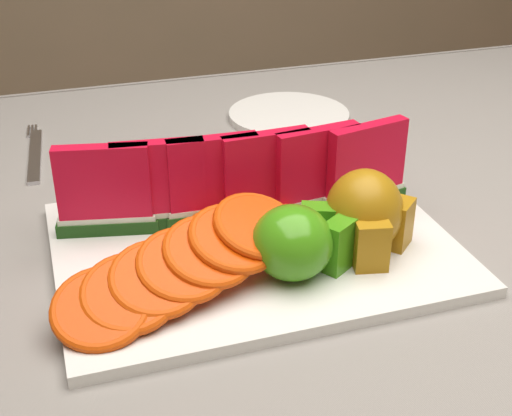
% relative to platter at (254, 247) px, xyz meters
% --- Properties ---
extents(table, '(1.40, 0.90, 0.75)m').
position_rel_platter_xyz_m(table, '(0.09, 0.06, -0.11)').
color(table, '#49261B').
rests_on(table, ground).
extents(tablecloth, '(1.53, 1.03, 0.20)m').
position_rel_platter_xyz_m(tablecloth, '(0.09, 0.06, -0.05)').
color(tablecloth, gray).
rests_on(tablecloth, table).
extents(platter, '(0.40, 0.30, 0.01)m').
position_rel_platter_xyz_m(platter, '(0.00, 0.00, 0.00)').
color(platter, silver).
rests_on(platter, tablecloth).
extents(apple_cluster, '(0.11, 0.09, 0.07)m').
position_rel_platter_xyz_m(apple_cluster, '(0.02, -0.06, 0.04)').
color(apple_cluster, '#14780D').
rests_on(apple_cluster, platter).
extents(pear_cluster, '(0.10, 0.10, 0.09)m').
position_rel_platter_xyz_m(pear_cluster, '(0.10, -0.04, 0.04)').
color(pear_cluster, '#B09906').
rests_on(pear_cluster, platter).
extents(side_plate, '(0.19, 0.19, 0.01)m').
position_rel_platter_xyz_m(side_plate, '(0.16, 0.34, -0.00)').
color(side_plate, silver).
rests_on(side_plate, tablecloth).
extents(fork, '(0.03, 0.20, 0.00)m').
position_rel_platter_xyz_m(fork, '(-0.20, 0.32, -0.00)').
color(fork, silver).
rests_on(fork, tablecloth).
extents(watermelon_row, '(0.39, 0.07, 0.10)m').
position_rel_platter_xyz_m(watermelon_row, '(0.00, 0.05, 0.05)').
color(watermelon_row, '#11401B').
rests_on(watermelon_row, platter).
extents(orange_fan_front, '(0.27, 0.16, 0.07)m').
position_rel_platter_xyz_m(orange_fan_front, '(-0.09, -0.06, 0.04)').
color(orange_fan_front, '#EC2E00').
rests_on(orange_fan_front, platter).
extents(orange_fan_back, '(0.23, 0.09, 0.04)m').
position_rel_platter_xyz_m(orange_fan_back, '(-0.04, 0.13, 0.02)').
color(orange_fan_back, '#EC2E00').
rests_on(orange_fan_back, platter).
extents(tangerine_segments, '(0.14, 0.07, 0.03)m').
position_rel_platter_xyz_m(tangerine_segments, '(-0.01, 0.02, 0.02)').
color(tangerine_segments, orange).
rests_on(tangerine_segments, platter).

